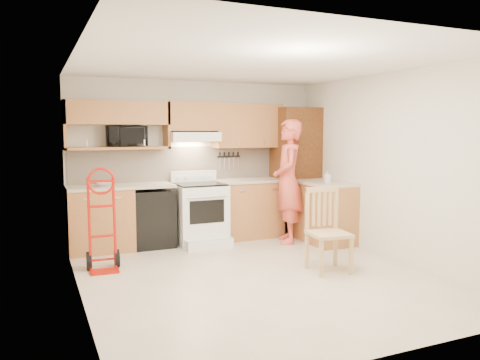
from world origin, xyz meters
TOP-DOWN VIEW (x-y plane):
  - floor at (0.00, 0.00)m, footprint 4.00×4.50m
  - ceiling at (0.00, 0.00)m, footprint 4.00×4.50m
  - wall_back at (0.00, 2.26)m, footprint 4.00×0.02m
  - wall_front at (0.00, -2.26)m, footprint 4.00×0.02m
  - wall_left at (-2.01, 0.00)m, footprint 0.02×4.50m
  - wall_right at (2.01, 0.00)m, footprint 0.02×4.50m
  - backsplash at (0.00, 2.23)m, footprint 3.92×0.03m
  - lower_cab_left at (-1.55, 1.95)m, footprint 0.90×0.60m
  - dishwasher at (-0.80, 1.95)m, footprint 0.60×0.60m
  - lower_cab_right at (0.83, 1.95)m, footprint 1.14×0.60m
  - countertop_left at (-1.25, 1.95)m, footprint 1.50×0.63m
  - countertop_right at (0.83, 1.95)m, footprint 1.14×0.63m
  - cab_return_right at (1.70, 1.15)m, footprint 0.60×1.00m
  - countertop_return at (1.70, 1.15)m, footprint 0.63×1.00m
  - pantry_tall at (1.65, 1.95)m, footprint 0.70×0.60m
  - upper_cab_left at (-1.25, 2.08)m, footprint 1.50×0.33m
  - upper_shelf_mw at (-1.25, 2.08)m, footprint 1.50×0.33m
  - upper_cab_center at (-0.12, 2.08)m, footprint 0.76×0.33m
  - upper_cab_right at (0.83, 2.08)m, footprint 1.14×0.33m
  - range_hood at (-0.12, 2.02)m, footprint 0.76×0.46m
  - knife_strip at (0.55, 2.21)m, footprint 0.40×0.05m
  - microwave at (-1.13, 2.08)m, footprint 0.56×0.38m
  - range at (-0.08, 1.77)m, footprint 0.74×0.98m
  - person at (1.18, 1.35)m, footprint 0.68×0.81m
  - hand_truck at (-1.65, 0.94)m, footprint 0.48×0.44m
  - dining_chair at (0.87, -0.21)m, footprint 0.52×0.55m
  - soap_bottle at (1.70, 1.07)m, footprint 0.10×0.11m
  - bowl at (-1.48, 1.95)m, footprint 0.27×0.27m

SIDE VIEW (x-z plane):
  - floor at x=0.00m, z-range -0.02..0.00m
  - dishwasher at x=-0.80m, z-range 0.00..0.85m
  - lower_cab_left at x=-1.55m, z-range 0.00..0.90m
  - lower_cab_right at x=0.83m, z-range 0.00..0.90m
  - cab_return_right at x=1.70m, z-range 0.00..0.90m
  - dining_chair at x=0.87m, z-range 0.00..1.02m
  - range at x=-0.08m, z-range 0.00..1.10m
  - hand_truck at x=-1.65m, z-range 0.00..1.15m
  - countertop_left at x=-1.25m, z-range 0.90..0.94m
  - countertop_right at x=0.83m, z-range 0.90..0.94m
  - countertop_return at x=1.70m, z-range 0.90..0.94m
  - person at x=1.18m, z-range 0.00..1.90m
  - bowl at x=-1.48m, z-range 0.94..1.00m
  - soap_bottle at x=1.70m, z-range 0.94..1.12m
  - pantry_tall at x=1.65m, z-range 0.00..2.10m
  - backsplash at x=0.00m, z-range 0.92..1.48m
  - knife_strip at x=0.55m, z-range 1.09..1.39m
  - wall_back at x=0.00m, z-range 0.00..2.50m
  - wall_front at x=0.00m, z-range 0.00..2.50m
  - wall_left at x=-2.01m, z-range 0.00..2.50m
  - wall_right at x=2.01m, z-range 0.00..2.50m
  - upper_shelf_mw at x=-1.25m, z-range 1.45..1.49m
  - range_hood at x=-0.12m, z-range 1.56..1.70m
  - microwave at x=-1.13m, z-range 1.49..1.79m
  - upper_cab_right at x=0.83m, z-range 1.45..2.15m
  - upper_cab_center at x=-0.12m, z-range 1.72..2.16m
  - upper_cab_left at x=-1.25m, z-range 1.81..2.15m
  - ceiling at x=0.00m, z-range 2.50..2.52m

